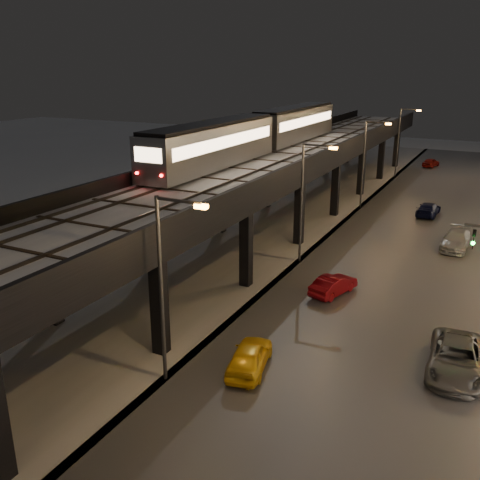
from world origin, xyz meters
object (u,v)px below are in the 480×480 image
at_px(subway_train, 260,132).
at_px(car_onc_white, 456,241).
at_px(car_mid_dark, 428,210).
at_px(car_far_white, 431,163).
at_px(car_taxi, 250,357).
at_px(car_near_white, 333,286).
at_px(car_onc_dark, 456,360).

xyz_separation_m(subway_train, car_onc_white, (18.12, -1.22, -7.63)).
bearing_deg(car_onc_white, car_mid_dark, 113.38).
height_order(car_mid_dark, car_far_white, car_mid_dark).
xyz_separation_m(car_taxi, car_mid_dark, (3.60, 33.32, -0.05)).
relative_size(car_near_white, car_onc_white, 0.79).
relative_size(subway_train, car_taxi, 8.51).
height_order(car_near_white, car_onc_dark, car_onc_dark).
height_order(subway_train, car_mid_dark, subway_train).
bearing_deg(car_onc_dark, car_taxi, -158.14).
relative_size(car_mid_dark, car_far_white, 1.21).
bearing_deg(car_near_white, car_onc_dark, 157.63).
xyz_separation_m(subway_train, car_near_white, (11.96, -14.52, -7.70)).
bearing_deg(subway_train, car_onc_white, -3.85).
bearing_deg(car_onc_white, subway_train, 179.11).
height_order(car_mid_dark, car_onc_white, car_onc_white).
height_order(car_near_white, car_far_white, car_near_white).
bearing_deg(car_taxi, car_onc_white, -118.44).
height_order(car_taxi, car_onc_dark, car_onc_dark).
bearing_deg(car_taxi, car_onc_dark, -167.04).
xyz_separation_m(car_near_white, car_mid_dark, (2.66, 22.70, 0.02)).
relative_size(subway_train, car_onc_dark, 6.43).
distance_m(car_mid_dark, car_far_white, 28.34).
bearing_deg(car_near_white, car_far_white, -72.81).
xyz_separation_m(car_near_white, car_far_white, (-0.99, 50.80, -0.00)).
bearing_deg(car_mid_dark, car_far_white, -80.24).
bearing_deg(car_taxi, car_far_white, -101.87).
bearing_deg(car_onc_white, car_near_white, -111.87).
height_order(subway_train, car_taxi, subway_train).
distance_m(car_far_white, car_onc_dark, 57.94).
relative_size(car_near_white, car_far_white, 1.04).
relative_size(car_far_white, car_onc_white, 0.77).
relative_size(subway_train, car_onc_white, 7.25).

